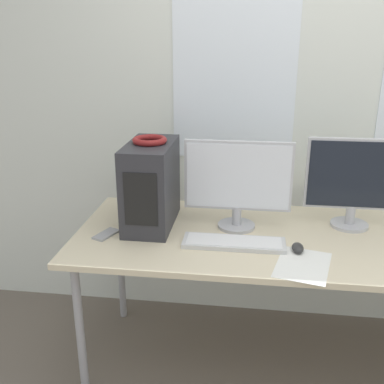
{
  "coord_description": "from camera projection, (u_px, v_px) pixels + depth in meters",
  "views": [
    {
      "loc": [
        -0.45,
        -1.57,
        1.66
      ],
      "look_at": [
        -0.71,
        0.41,
        0.96
      ],
      "focal_mm": 42.0,
      "sensor_mm": 36.0,
      "label": 1
    }
  ],
  "objects": [
    {
      "name": "cell_phone",
      "position": [
        106.0,
        234.0,
        2.14
      ],
      "size": [
        0.11,
        0.15,
        0.01
      ],
      "rotation": [
        0.0,
        0.0,
        -0.37
      ],
      "color": "#99999E",
      "rests_on": "desk"
    },
    {
      "name": "mouse",
      "position": [
        298.0,
        248.0,
        1.98
      ],
      "size": [
        0.05,
        0.09,
        0.03
      ],
      "color": "#2D2D2D",
      "rests_on": "desk"
    },
    {
      "name": "desk",
      "position": [
        341.0,
        247.0,
        2.12
      ],
      "size": [
        2.53,
        0.83,
        0.76
      ],
      "color": "beige",
      "rests_on": "ground_plane"
    },
    {
      "name": "monitor_right_near",
      "position": [
        355.0,
        180.0,
        2.17
      ],
      "size": [
        0.47,
        0.18,
        0.45
      ],
      "color": "#B7B7BC",
      "rests_on": "desk"
    },
    {
      "name": "headphones",
      "position": [
        150.0,
        140.0,
        2.14
      ],
      "size": [
        0.17,
        0.17,
        0.03
      ],
      "color": "maroon",
      "rests_on": "pc_tower"
    },
    {
      "name": "monitor_main",
      "position": [
        238.0,
        182.0,
        2.16
      ],
      "size": [
        0.52,
        0.18,
        0.44
      ],
      "color": "#B7B7BC",
      "rests_on": "desk"
    },
    {
      "name": "paper_sheet_left",
      "position": [
        303.0,
        265.0,
        1.87
      ],
      "size": [
        0.27,
        0.34,
        0.0
      ],
      "rotation": [
        0.0,
        0.0,
        -0.24
      ],
      "color": "white",
      "rests_on": "desk"
    },
    {
      "name": "wall_back",
      "position": [
        336.0,
        96.0,
        2.41
      ],
      "size": [
        8.0,
        0.07,
        2.7
      ],
      "color": "silver",
      "rests_on": "ground_plane"
    },
    {
      "name": "keyboard",
      "position": [
        234.0,
        243.0,
        2.04
      ],
      "size": [
        0.47,
        0.15,
        0.02
      ],
      "color": "silver",
      "rests_on": "desk"
    },
    {
      "name": "pc_tower",
      "position": [
        151.0,
        185.0,
        2.21
      ],
      "size": [
        0.22,
        0.44,
        0.42
      ],
      "color": "#2D2D33",
      "rests_on": "desk"
    }
  ]
}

